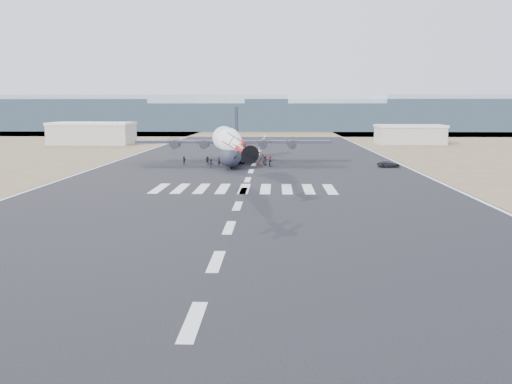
# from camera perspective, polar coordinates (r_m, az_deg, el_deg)

# --- Properties ---
(ground) EXTENTS (500.00, 500.00, 0.00)m
(ground) POSITION_cam_1_polar(r_m,az_deg,el_deg) (31.51, -6.32, -12.73)
(ground) COLOR black
(ground) RESTS_ON ground
(scrub_far) EXTENTS (500.00, 80.00, 0.00)m
(scrub_far) POSITION_cam_1_polar(r_m,az_deg,el_deg) (259.34, 1.01, 5.99)
(scrub_far) COLOR brown
(scrub_far) RESTS_ON ground
(runway_markings) EXTENTS (60.00, 260.00, 0.01)m
(runway_markings) POSITION_cam_1_polar(r_m,az_deg,el_deg) (89.88, -0.84, 1.23)
(runway_markings) COLOR silver
(runway_markings) RESTS_ON ground
(ridge_seg_b) EXTENTS (150.00, 50.00, 15.00)m
(ridge_seg_b) POSITION_cam_1_polar(r_m,az_deg,el_deg) (318.79, -23.15, 7.14)
(ridge_seg_b) COLOR #8498A7
(ridge_seg_b) RESTS_ON ground
(ridge_seg_c) EXTENTS (150.00, 50.00, 17.00)m
(ridge_seg_c) POSITION_cam_1_polar(r_m,az_deg,el_deg) (297.28, -11.63, 7.78)
(ridge_seg_c) COLOR #8498A7
(ridge_seg_c) RESTS_ON ground
(ridge_seg_d) EXTENTS (150.00, 50.00, 13.00)m
(ridge_seg_d) POSITION_cam_1_polar(r_m,az_deg,el_deg) (289.12, 1.12, 7.54)
(ridge_seg_d) COLOR #8498A7
(ridge_seg_d) RESTS_ON ground
(ridge_seg_e) EXTENTS (150.00, 50.00, 15.00)m
(ridge_seg_e) POSITION_cam_1_polar(r_m,az_deg,el_deg) (295.36, 13.94, 7.51)
(ridge_seg_e) COLOR #8498A7
(ridge_seg_e) RESTS_ON ground
(hangar_left) EXTENTS (24.50, 14.50, 6.70)m
(hangar_left) POSITION_cam_1_polar(r_m,az_deg,el_deg) (183.13, -16.04, 5.69)
(hangar_left) COLOR #A6A094
(hangar_left) RESTS_ON ground
(hangar_right) EXTENTS (20.50, 12.50, 5.90)m
(hangar_right) POSITION_cam_1_polar(r_m,az_deg,el_deg) (184.01, 15.12, 5.61)
(hangar_right) COLOR #A6A094
(hangar_right) RESTS_ON ground
(aerobatic_biplane) EXTENTS (5.04, 5.26, 4.10)m
(aerobatic_biplane) POSITION_cam_1_polar(r_m,az_deg,el_deg) (63.83, -1.19, 4.17)
(aerobatic_biplane) COLOR #A6290B
(smoke_trail) EXTENTS (5.92, 23.99, 3.61)m
(smoke_trail) POSITION_cam_1_polar(r_m,az_deg,el_deg) (83.89, -2.80, 5.31)
(smoke_trail) COLOR white
(transport_aircraft) EXTENTS (39.31, 32.40, 11.37)m
(transport_aircraft) POSITION_cam_1_polar(r_m,az_deg,el_deg) (117.83, -2.19, 4.39)
(transport_aircraft) COLOR #212332
(transport_aircraft) RESTS_ON ground
(support_vehicle) EXTENTS (4.44, 2.53, 1.17)m
(support_vehicle) POSITION_cam_1_polar(r_m,az_deg,el_deg) (111.35, 13.15, 2.72)
(support_vehicle) COLOR black
(support_vehicle) RESTS_ON ground
(crew_a) EXTENTS (0.68, 0.76, 1.78)m
(crew_a) POSITION_cam_1_polar(r_m,az_deg,el_deg) (112.58, 0.80, 3.16)
(crew_a) COLOR black
(crew_a) RESTS_ON ground
(crew_b) EXTENTS (0.99, 0.87, 1.73)m
(crew_b) POSITION_cam_1_polar(r_m,az_deg,el_deg) (113.18, -0.52, 3.18)
(crew_b) COLOR black
(crew_b) RESTS_ON ground
(crew_c) EXTENTS (1.23, 0.84, 1.75)m
(crew_c) POSITION_cam_1_polar(r_m,az_deg,el_deg) (107.99, -4.54, 2.90)
(crew_c) COLOR black
(crew_c) RESTS_ON ground
(crew_d) EXTENTS (1.19, 0.90, 1.81)m
(crew_d) POSITION_cam_1_polar(r_m,az_deg,el_deg) (112.62, -4.88, 3.14)
(crew_d) COLOR black
(crew_d) RESTS_ON ground
(crew_e) EXTENTS (1.02, 0.79, 1.84)m
(crew_e) POSITION_cam_1_polar(r_m,az_deg,el_deg) (111.90, 0.92, 3.14)
(crew_e) COLOR black
(crew_e) RESTS_ON ground
(crew_f) EXTENTS (0.67, 1.51, 1.57)m
(crew_f) POSITION_cam_1_polar(r_m,az_deg,el_deg) (115.36, -7.20, 3.17)
(crew_f) COLOR black
(crew_f) RESTS_ON ground
(crew_g) EXTENTS (0.61, 0.51, 1.64)m
(crew_g) POSITION_cam_1_polar(r_m,az_deg,el_deg) (111.85, -3.73, 3.07)
(crew_g) COLOR black
(crew_g) RESTS_ON ground
(crew_h) EXTENTS (0.77, 1.03, 1.89)m
(crew_h) POSITION_cam_1_polar(r_m,az_deg,el_deg) (109.75, 1.44, 3.05)
(crew_h) COLOR black
(crew_h) RESTS_ON ground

